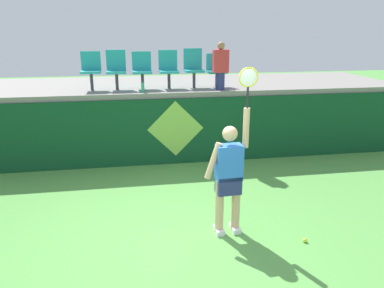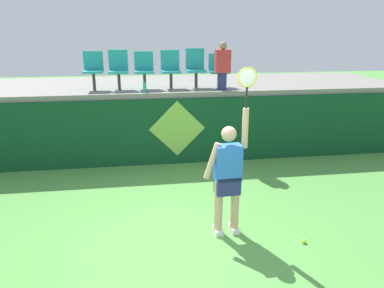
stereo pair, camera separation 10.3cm
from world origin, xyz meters
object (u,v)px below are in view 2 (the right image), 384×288
object	(u,v)px
water_bottle	(145,87)
spectator_0	(223,66)
stadium_chair_5	(218,69)
stadium_chair_1	(118,68)
stadium_chair_3	(171,68)
tennis_player	(228,175)
stadium_chair_4	(196,66)
tennis_ball	(304,241)
stadium_chair_2	(144,68)
stadium_chair_0	(93,68)

from	to	relation	value
water_bottle	spectator_0	distance (m)	1.83
stadium_chair_5	spectator_0	size ratio (longest dim) A/B	0.73
stadium_chair_1	stadium_chair_3	bearing A→B (deg)	0.00
tennis_player	stadium_chair_4	bearing A→B (deg)	88.14
tennis_ball	stadium_chair_2	distance (m)	5.26
stadium_chair_4	stadium_chair_2	bearing A→B (deg)	-179.74
water_bottle	stadium_chair_4	xyz separation A→B (m)	(1.22, 0.52, 0.39)
stadium_chair_3	tennis_player	bearing A→B (deg)	-83.09
tennis_player	stadium_chair_3	bearing A→B (deg)	96.91
tennis_ball	water_bottle	world-z (taller)	water_bottle
tennis_player	stadium_chair_0	size ratio (longest dim) A/B	2.91
water_bottle	stadium_chair_2	size ratio (longest dim) A/B	0.25
stadium_chair_0	stadium_chair_3	bearing A→B (deg)	0.15
tennis_player	stadium_chair_1	distance (m)	4.36
stadium_chair_2	spectator_0	xyz separation A→B (m)	(1.75, -0.44, 0.08)
tennis_ball	stadium_chair_3	world-z (taller)	stadium_chair_3
tennis_ball	stadium_chair_0	xyz separation A→B (m)	(-3.27, 4.33, 2.09)
tennis_ball	stadium_chair_0	bearing A→B (deg)	127.07
stadium_chair_3	stadium_chair_5	bearing A→B (deg)	-0.32
water_bottle	spectator_0	xyz separation A→B (m)	(1.77, 0.08, 0.44)
tennis_player	stadium_chair_2	size ratio (longest dim) A/B	2.97
tennis_ball	stadium_chair_0	world-z (taller)	stadium_chair_0
tennis_player	stadium_chair_2	world-z (taller)	tennis_player
water_bottle	stadium_chair_2	bearing A→B (deg)	88.23
tennis_player	stadium_chair_3	size ratio (longest dim) A/B	2.88
stadium_chair_0	stadium_chair_3	size ratio (longest dim) A/B	0.99
stadium_chair_0	stadium_chair_1	bearing A→B (deg)	0.48
stadium_chair_0	tennis_player	bearing A→B (deg)	-60.02
stadium_chair_3	stadium_chair_4	xyz separation A→B (m)	(0.59, 0.00, 0.02)
tennis_ball	stadium_chair_4	distance (m)	4.91
tennis_ball	stadium_chair_4	size ratio (longest dim) A/B	0.07
stadium_chair_4	stadium_chair_0	bearing A→B (deg)	-179.83
stadium_chair_1	stadium_chair_2	xyz separation A→B (m)	(0.58, -0.00, -0.02)
water_bottle	stadium_chair_3	world-z (taller)	stadium_chair_3
tennis_ball	stadium_chair_1	distance (m)	5.53
tennis_ball	spectator_0	bearing A→B (deg)	95.52
spectator_0	tennis_player	bearing A→B (deg)	-101.15
tennis_ball	stadium_chair_1	world-z (taller)	stadium_chair_1
stadium_chair_4	spectator_0	distance (m)	0.71
water_bottle	stadium_chair_3	bearing A→B (deg)	39.48
stadium_chair_2	stadium_chair_5	xyz separation A→B (m)	(1.75, -0.00, -0.04)
tennis_player	stadium_chair_5	world-z (taller)	tennis_player
stadium_chair_2	stadium_chair_4	bearing A→B (deg)	0.26
stadium_chair_5	stadium_chair_0	bearing A→B (deg)	179.97
water_bottle	stadium_chair_1	world-z (taller)	stadium_chair_1
water_bottle	stadium_chair_4	size ratio (longest dim) A/B	0.23
tennis_ball	stadium_chair_1	bearing A→B (deg)	122.02
tennis_player	stadium_chair_0	world-z (taller)	tennis_player
stadium_chair_1	stadium_chair_4	xyz separation A→B (m)	(1.79, 0.00, 0.00)
tennis_ball	stadium_chair_5	world-z (taller)	stadium_chair_5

